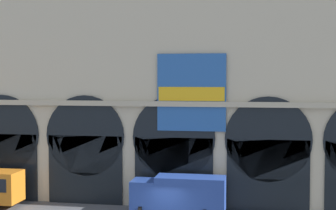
# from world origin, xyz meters

# --- Properties ---
(station_building) EXTENTS (48.18, 4.87, 22.87)m
(station_building) POSITION_xyz_m (0.03, 7.24, 11.04)
(station_building) COLOR beige
(station_building) RESTS_ON ground
(box_truck_center) EXTENTS (7.50, 2.91, 3.12)m
(box_truck_center) POSITION_xyz_m (0.82, 2.85, 1.70)
(box_truck_center) COLOR #28479E
(box_truck_center) RESTS_ON ground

